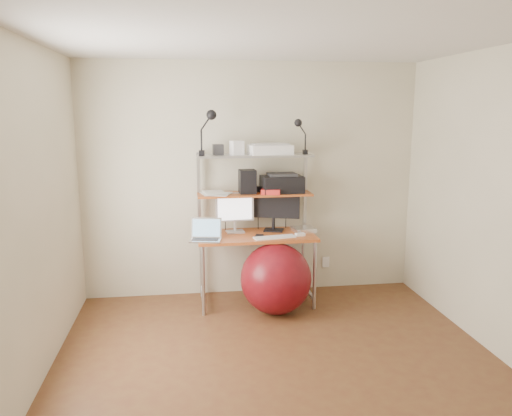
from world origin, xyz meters
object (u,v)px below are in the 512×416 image
at_px(laptop, 206,235).
at_px(printer, 282,183).
at_px(monitor_black, 274,205).
at_px(exercise_ball, 276,279).
at_px(monitor_silver, 235,210).

distance_m(laptop, printer, 0.97).
bearing_deg(monitor_black, printer, 5.85).
bearing_deg(laptop, printer, 29.25).
xyz_separation_m(printer, exercise_ball, (-0.13, -0.42, -0.89)).
bearing_deg(exercise_ball, monitor_silver, 130.71).
relative_size(monitor_black, exercise_ball, 0.78).
xyz_separation_m(laptop, exercise_ball, (0.68, -0.15, -0.43)).
xyz_separation_m(monitor_silver, monitor_black, (0.41, 0.01, 0.04)).
distance_m(printer, exercise_ball, 0.99).
height_order(printer, exercise_ball, printer).
height_order(monitor_silver, monitor_black, monitor_black).
relative_size(monitor_silver, exercise_ball, 0.63).
bearing_deg(monitor_silver, exercise_ball, -55.41).
bearing_deg(monitor_silver, monitor_black, -4.18).
bearing_deg(laptop, exercise_ball, -1.43).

